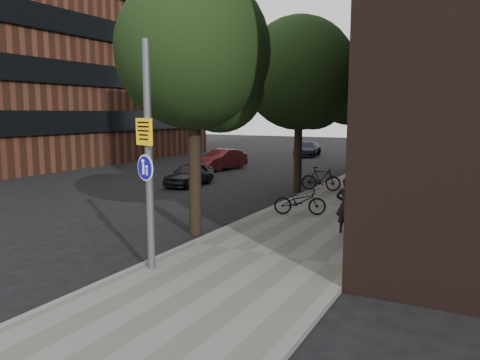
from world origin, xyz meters
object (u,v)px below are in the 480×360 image
Objects in this scene: signpost at (149,156)px; parked_bike_facade_near at (374,211)px; pedestrian at (346,205)px; parked_car_near at (189,174)px.

signpost reaches higher than parked_bike_facade_near.
parked_bike_facade_near is at bearing -128.13° from pedestrian.
pedestrian is 1.39m from parked_bike_facade_near.
pedestrian reaches higher than parked_car_near.
signpost is at bearing 158.31° from parked_bike_facade_near.
parked_car_near is (-6.38, 11.06, -2.09)m from signpost.
parked_bike_facade_near is 10.99m from parked_car_near.
parked_bike_facade_near is at bearing 78.33° from signpost.
signpost is at bearing 45.07° from pedestrian.
parked_bike_facade_near is (0.54, 1.24, -0.34)m from pedestrian.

